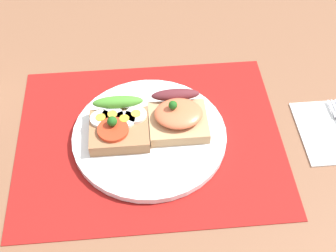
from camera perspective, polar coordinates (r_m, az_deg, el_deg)
ground_plane at (r=75.84cm, az=-2.26°, el=-2.36°), size 120.00×90.00×3.20cm
placemat at (r=74.47cm, az=-2.30°, el=-1.53°), size 42.69×34.03×0.30cm
plate at (r=73.92cm, az=-2.32°, el=-1.19°), size 24.80×24.80×1.11cm
sandwich_egg_tomato at (r=72.91cm, az=-6.17°, el=0.15°), size 9.29×9.45×4.32cm
sandwich_salmon at (r=73.44cm, az=1.24°, el=1.28°), size 9.38×9.62×5.17cm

